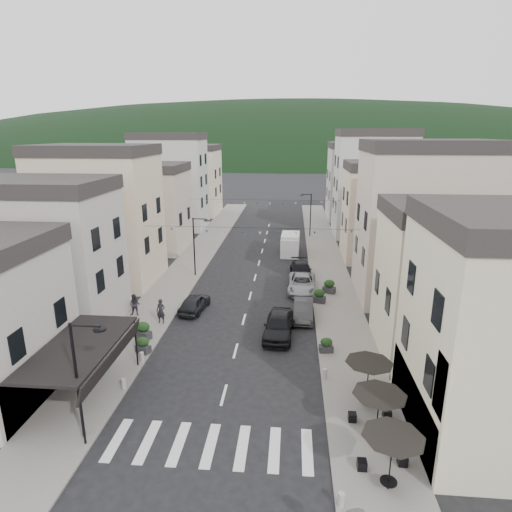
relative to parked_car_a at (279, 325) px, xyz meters
The scene contains 27 objects.
ground 13.75m from the parked_car_a, 101.77° to the right, with size 700.00×700.00×0.00m, color black.
sidewalk_left 21.24m from the parked_car_a, 119.03° to the left, with size 4.00×76.00×0.12m, color slate.
sidewalk_right 19.16m from the parked_car_a, 75.79° to the left, with size 4.00×76.00×0.12m, color slate.
hill_backdrop 286.58m from the parked_car_a, 90.56° to the left, with size 640.00×360.00×70.00m, color black.
boutique_awning 13.32m from the parked_car_a, 139.98° to the right, with size 3.77×7.50×3.28m.
buildings_row_left 30.30m from the parked_car_a, 125.43° to the left, with size 10.20×54.16×14.00m.
buildings_row_right 26.51m from the parked_car_a, 63.19° to the left, with size 10.20×54.16×14.50m.
cafe_terrace 11.81m from the parked_car_a, 65.27° to the right, with size 2.50×8.10×2.53m.
streetlamp_left_near 14.60m from the parked_car_a, 127.01° to the right, with size 1.70×0.56×6.00m.
streetlamp_left_far 15.50m from the parked_car_a, 124.46° to the left, with size 1.70×0.56×6.00m.
streetlamp_right_far 30.84m from the parked_car_a, 84.35° to the left, with size 1.70×0.56×6.00m.
bollards 8.43m from the parked_car_a, 109.43° to the right, with size 11.66×10.26×0.60m.
bunting_near 10.21m from the parked_car_a, 108.11° to the left, with size 19.00×0.28×0.62m.
bunting_far 25.18m from the parked_car_a, 96.50° to the left, with size 19.00×0.28×0.62m.
parked_car_a is the anchor object (origin of this frame).
parked_car_b 3.67m from the parked_car_a, 60.63° to the left, with size 1.48×4.24×1.40m, color #2F2E31.
parked_car_c 9.32m from the parked_car_a, 78.86° to the left, with size 2.49×5.39×1.50m, color #9899A0.
parked_car_d 13.32m from the parked_car_a, 82.23° to the left, with size 2.01×4.95×1.44m, color black.
parked_car_e 8.00m from the parked_car_a, 151.00° to the left, with size 1.66×4.13×1.41m, color black.
delivery_van 21.86m from the parked_car_a, 88.33° to the left, with size 2.26×5.34×2.53m.
pedestrian_a 9.03m from the parked_car_a, behind, with size 0.69×0.45×1.90m, color black.
pedestrian_b 11.64m from the parked_car_a, 168.39° to the left, with size 0.86×0.67×1.76m, color #23202A.
planter_la 9.42m from the parked_car_a, 159.12° to the right, with size 1.10×0.86×1.09m.
planter_lb 9.56m from the parked_car_a, behind, with size 1.27×1.01×1.25m.
planter_ra 3.93m from the parked_car_a, 35.30° to the right, with size 0.95×0.60×1.01m.
planter_rb 7.03m from the parked_car_a, 62.93° to the left, with size 1.20×0.86×1.21m.
planter_rc 9.62m from the parked_car_a, 63.88° to the left, with size 1.24×0.98×1.23m.
Camera 1 is at (3.54, -14.44, 14.09)m, focal length 30.00 mm.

